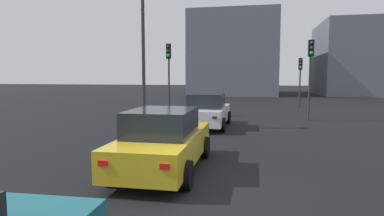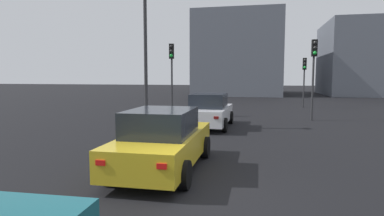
{
  "view_description": "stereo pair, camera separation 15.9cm",
  "coord_description": "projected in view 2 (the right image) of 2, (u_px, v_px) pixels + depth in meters",
  "views": [
    {
      "loc": [
        -6.34,
        -0.94,
        2.45
      ],
      "look_at": [
        2.88,
        0.89,
        1.52
      ],
      "focal_mm": 30.35,
      "sensor_mm": 36.0,
      "label": 1
    },
    {
      "loc": [
        -6.31,
        -1.1,
        2.45
      ],
      "look_at": [
        2.88,
        0.89,
        1.52
      ],
      "focal_mm": 30.35,
      "sensor_mm": 36.0,
      "label": 2
    }
  ],
  "objects": [
    {
      "name": "traffic_light_near_left",
      "position": [
        314.0,
        63.0,
        17.54
      ],
      "size": [
        0.33,
        0.31,
        4.4
      ],
      "rotation": [
        0.0,
        0.0,
        3.29
      ],
      "color": "#2D2D30",
      "rests_on": "ground_plane"
    },
    {
      "name": "building_facade_left",
      "position": [
        365.0,
        59.0,
        41.69
      ],
      "size": [
        12.18,
        10.16,
        9.26
      ],
      "primitive_type": "cube",
      "color": "slate",
      "rests_on": "ground_plane"
    },
    {
      "name": "ground_plane",
      "position": [
        205.0,
        201.0,
        6.62
      ],
      "size": [
        160.0,
        160.0,
        0.2
      ],
      "primitive_type": "cube",
      "color": "black"
    },
    {
      "name": "street_lamp_kerbside",
      "position": [
        145.0,
        36.0,
        15.15
      ],
      "size": [
        0.56,
        0.36,
        7.29
      ],
      "color": "#2D2D30",
      "rests_on": "ground_plane"
    },
    {
      "name": "building_facade_center",
      "position": [
        240.0,
        56.0,
        44.08
      ],
      "size": [
        13.67,
        10.9,
        10.4
      ],
      "primitive_type": "cube",
      "color": "slate",
      "rests_on": "ground_plane"
    },
    {
      "name": "traffic_light_far_left",
      "position": [
        304.0,
        72.0,
        24.75
      ],
      "size": [
        0.32,
        0.29,
        3.81
      ],
      "rotation": [
        0.0,
        0.0,
        3.11
      ],
      "color": "#2D2D30",
      "rests_on": "ground_plane"
    },
    {
      "name": "traffic_light_near_right",
      "position": [
        172.0,
        64.0,
        19.69
      ],
      "size": [
        0.32,
        0.3,
        4.39
      ],
      "rotation": [
        0.0,
        0.0,
        3.23
      ],
      "color": "#2D2D30",
      "rests_on": "ground_plane"
    },
    {
      "name": "car_yellow_right_second",
      "position": [
        163.0,
        141.0,
        8.44
      ],
      "size": [
        4.54,
        2.01,
        1.6
      ],
      "rotation": [
        0.0,
        0.0,
        0.01
      ],
      "color": "gold",
      "rests_on": "ground_plane"
    },
    {
      "name": "car_white_right_lead",
      "position": [
        209.0,
        111.0,
        15.5
      ],
      "size": [
        4.34,
        2.01,
        1.61
      ],
      "rotation": [
        0.0,
        0.0,
        -0.01
      ],
      "color": "silver",
      "rests_on": "ground_plane"
    }
  ]
}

